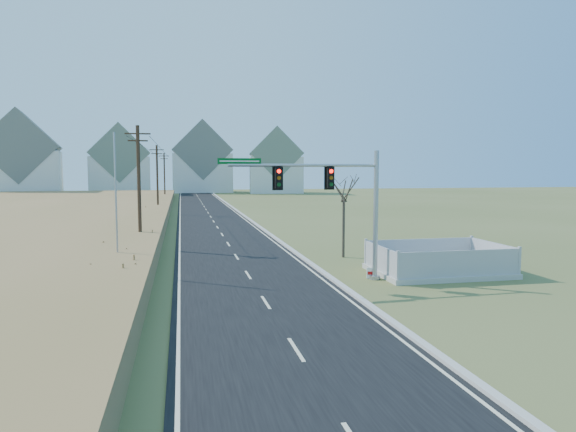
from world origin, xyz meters
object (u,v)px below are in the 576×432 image
object	(u,v)px
traffic_signal_mast	(343,201)
open_sign	(371,273)
bare_tree	(344,187)
flagpole	(116,219)
fence_enclosure	(438,268)

from	to	relation	value
traffic_signal_mast	open_sign	bearing A→B (deg)	5.35
bare_tree	flagpole	bearing A→B (deg)	-167.20
flagpole	bare_tree	distance (m)	14.44
flagpole	open_sign	bearing A→B (deg)	-15.23
traffic_signal_mast	flagpole	world-z (taller)	flagpole
open_sign	bare_tree	xyz separation A→B (m)	(0.66, 6.81, 4.39)
traffic_signal_mast	bare_tree	xyz separation A→B (m)	(2.35, 7.03, 0.48)
open_sign	flagpole	bearing A→B (deg)	175.84
flagpole	traffic_signal_mast	bearing A→B (deg)	-18.28
traffic_signal_mast	open_sign	size ratio (longest dim) A/B	14.66
open_sign	flagpole	world-z (taller)	flagpole
traffic_signal_mast	bare_tree	distance (m)	7.43
traffic_signal_mast	fence_enclosure	bearing A→B (deg)	5.88
traffic_signal_mast	open_sign	world-z (taller)	traffic_signal_mast
flagpole	fence_enclosure	bearing A→B (deg)	-9.81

